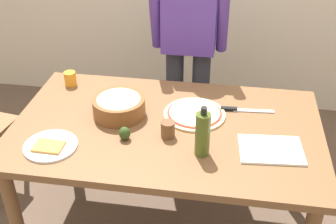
{
  "coord_description": "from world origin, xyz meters",
  "views": [
    {
      "loc": [
        0.29,
        -1.8,
        2.01
      ],
      "look_at": [
        0.0,
        0.05,
        0.81
      ],
      "focal_mm": 45.57,
      "sensor_mm": 36.0,
      "label": 1
    }
  ],
  "objects_px": {
    "chef_knife": "(240,110)",
    "avocado": "(125,133)",
    "person_cook": "(189,37)",
    "popcorn_bowl": "(119,105)",
    "cutting_board_white": "(271,150)",
    "plate_with_slice": "(50,146)",
    "cup_orange": "(70,79)",
    "pizza_raw_on_board": "(194,114)",
    "dining_table": "(167,139)",
    "olive_oil_bottle": "(203,134)",
    "cup_small_brown": "(168,129)"
  },
  "relations": [
    {
      "from": "plate_with_slice",
      "to": "cutting_board_white",
      "type": "bearing_deg",
      "value": 7.54
    },
    {
      "from": "person_cook",
      "to": "olive_oil_bottle",
      "type": "distance_m",
      "value": 0.98
    },
    {
      "from": "chef_knife",
      "to": "cutting_board_white",
      "type": "bearing_deg",
      "value": -66.12
    },
    {
      "from": "dining_table",
      "to": "popcorn_bowl",
      "type": "xyz_separation_m",
      "value": [
        -0.27,
        0.06,
        0.15
      ]
    },
    {
      "from": "olive_oil_bottle",
      "to": "cup_small_brown",
      "type": "xyz_separation_m",
      "value": [
        -0.18,
        0.11,
        -0.07
      ]
    },
    {
      "from": "person_cook",
      "to": "cup_orange",
      "type": "distance_m",
      "value": 0.8
    },
    {
      "from": "dining_table",
      "to": "pizza_raw_on_board",
      "type": "distance_m",
      "value": 0.2
    },
    {
      "from": "person_cook",
      "to": "popcorn_bowl",
      "type": "bearing_deg",
      "value": -112.73
    },
    {
      "from": "plate_with_slice",
      "to": "cup_orange",
      "type": "height_order",
      "value": "cup_orange"
    },
    {
      "from": "dining_table",
      "to": "olive_oil_bottle",
      "type": "relative_size",
      "value": 6.25
    },
    {
      "from": "plate_with_slice",
      "to": "cutting_board_white",
      "type": "distance_m",
      "value": 1.06
    },
    {
      "from": "dining_table",
      "to": "cup_small_brown",
      "type": "distance_m",
      "value": 0.17
    },
    {
      "from": "person_cook",
      "to": "cutting_board_white",
      "type": "relative_size",
      "value": 5.4
    },
    {
      "from": "dining_table",
      "to": "cup_orange",
      "type": "height_order",
      "value": "cup_orange"
    },
    {
      "from": "plate_with_slice",
      "to": "chef_knife",
      "type": "xyz_separation_m",
      "value": [
        0.9,
        0.47,
        -0.0
      ]
    },
    {
      "from": "person_cook",
      "to": "cup_small_brown",
      "type": "relative_size",
      "value": 19.06
    },
    {
      "from": "cup_small_brown",
      "to": "avocado",
      "type": "distance_m",
      "value": 0.21
    },
    {
      "from": "person_cook",
      "to": "chef_knife",
      "type": "height_order",
      "value": "person_cook"
    },
    {
      "from": "plate_with_slice",
      "to": "cutting_board_white",
      "type": "height_order",
      "value": "plate_with_slice"
    },
    {
      "from": "cup_small_brown",
      "to": "chef_knife",
      "type": "bearing_deg",
      "value": 39.9
    },
    {
      "from": "person_cook",
      "to": "olive_oil_bottle",
      "type": "xyz_separation_m",
      "value": [
        0.18,
        -0.96,
        -0.07
      ]
    },
    {
      "from": "pizza_raw_on_board",
      "to": "popcorn_bowl",
      "type": "height_order",
      "value": "popcorn_bowl"
    },
    {
      "from": "popcorn_bowl",
      "to": "olive_oil_bottle",
      "type": "height_order",
      "value": "olive_oil_bottle"
    },
    {
      "from": "person_cook",
      "to": "avocado",
      "type": "distance_m",
      "value": 0.94
    },
    {
      "from": "dining_table",
      "to": "chef_knife",
      "type": "height_order",
      "value": "chef_knife"
    },
    {
      "from": "cutting_board_white",
      "to": "chef_knife",
      "type": "height_order",
      "value": "chef_knife"
    },
    {
      "from": "person_cook",
      "to": "cup_orange",
      "type": "relative_size",
      "value": 19.06
    },
    {
      "from": "popcorn_bowl",
      "to": "cutting_board_white",
      "type": "relative_size",
      "value": 0.93
    },
    {
      "from": "chef_knife",
      "to": "person_cook",
      "type": "bearing_deg",
      "value": 122.42
    },
    {
      "from": "cup_orange",
      "to": "cutting_board_white",
      "type": "bearing_deg",
      "value": -21.99
    },
    {
      "from": "chef_knife",
      "to": "avocado",
      "type": "height_order",
      "value": "avocado"
    },
    {
      "from": "pizza_raw_on_board",
      "to": "avocado",
      "type": "height_order",
      "value": "avocado"
    },
    {
      "from": "person_cook",
      "to": "chef_knife",
      "type": "distance_m",
      "value": 0.68
    },
    {
      "from": "person_cook",
      "to": "cutting_board_white",
      "type": "bearing_deg",
      "value": -60.63
    },
    {
      "from": "avocado",
      "to": "person_cook",
      "type": "bearing_deg",
      "value": 77.07
    },
    {
      "from": "olive_oil_bottle",
      "to": "avocado",
      "type": "xyz_separation_m",
      "value": [
        -0.39,
        0.05,
        -0.08
      ]
    },
    {
      "from": "plate_with_slice",
      "to": "person_cook",
      "type": "bearing_deg",
      "value": 61.99
    },
    {
      "from": "plate_with_slice",
      "to": "popcorn_bowl",
      "type": "distance_m",
      "value": 0.42
    },
    {
      "from": "pizza_raw_on_board",
      "to": "cup_orange",
      "type": "distance_m",
      "value": 0.8
    },
    {
      "from": "popcorn_bowl",
      "to": "avocado",
      "type": "relative_size",
      "value": 4.0
    },
    {
      "from": "cup_orange",
      "to": "dining_table",
      "type": "bearing_deg",
      "value": -27.76
    },
    {
      "from": "person_cook",
      "to": "pizza_raw_on_board",
      "type": "bearing_deg",
      "value": -80.32
    },
    {
      "from": "person_cook",
      "to": "cup_small_brown",
      "type": "distance_m",
      "value": 0.86
    },
    {
      "from": "cup_orange",
      "to": "cutting_board_white",
      "type": "xyz_separation_m",
      "value": [
        1.16,
        -0.47,
        -0.04
      ]
    },
    {
      "from": "popcorn_bowl",
      "to": "cup_orange",
      "type": "height_order",
      "value": "popcorn_bowl"
    },
    {
      "from": "olive_oil_bottle",
      "to": "cup_orange",
      "type": "relative_size",
      "value": 3.01
    },
    {
      "from": "dining_table",
      "to": "cutting_board_white",
      "type": "relative_size",
      "value": 5.33
    },
    {
      "from": "popcorn_bowl",
      "to": "cutting_board_white",
      "type": "height_order",
      "value": "popcorn_bowl"
    },
    {
      "from": "plate_with_slice",
      "to": "popcorn_bowl",
      "type": "bearing_deg",
      "value": 52.51
    },
    {
      "from": "plate_with_slice",
      "to": "avocado",
      "type": "height_order",
      "value": "avocado"
    }
  ]
}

